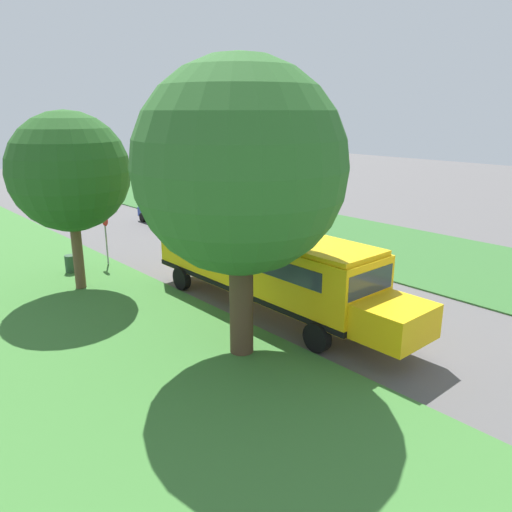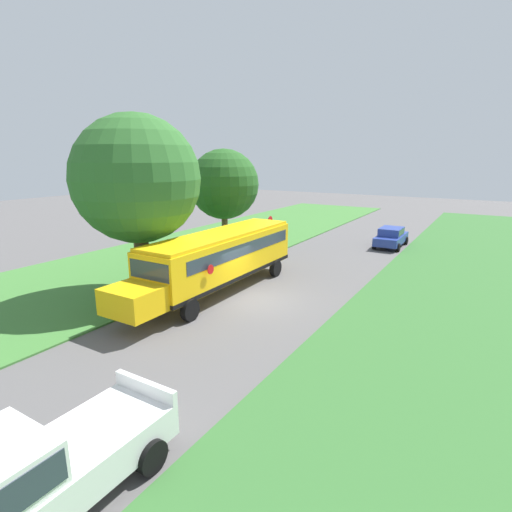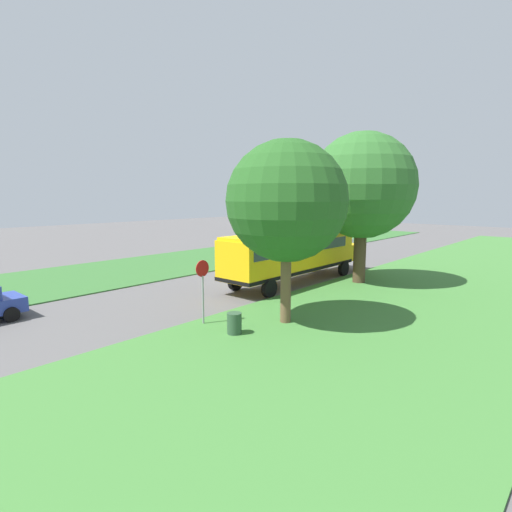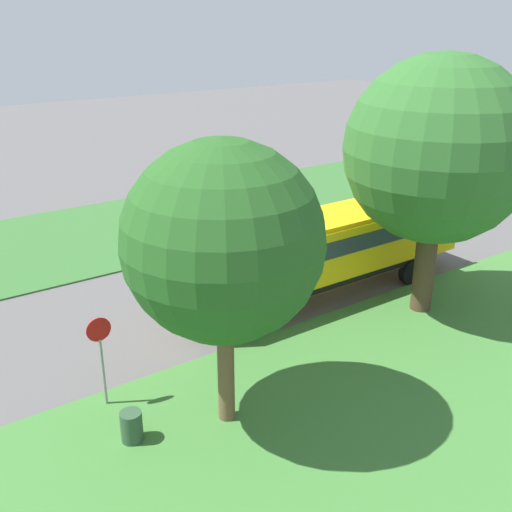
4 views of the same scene
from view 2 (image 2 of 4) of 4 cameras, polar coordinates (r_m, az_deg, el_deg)
ground_plane at (r=20.16m, az=0.18°, el=-6.38°), size 120.00×120.00×0.00m
grass_verge at (r=26.46m, az=-18.75°, el=-2.06°), size 12.00×80.00×0.08m
grass_far_side at (r=17.67m, az=26.60°, el=-10.87°), size 10.00×80.00×0.07m
school_bus at (r=21.08m, az=-5.28°, el=-0.05°), size 2.85×12.42×3.16m
car_blue_nearest at (r=33.63m, az=18.74°, el=2.72°), size 2.02×4.40×1.56m
pickup_truck at (r=9.77m, az=-29.18°, el=-25.53°), size 2.28×5.40×2.10m
oak_tree_beside_bus at (r=20.77m, az=-16.73°, el=10.57°), size 6.31×6.31×9.11m
oak_tree_roadside_mid at (r=28.72m, az=-4.52°, el=10.24°), size 4.93×4.93×7.59m
stop_sign at (r=29.94m, az=2.03°, el=3.82°), size 0.08×0.68×2.74m
trash_bin at (r=31.15m, az=-0.93°, el=1.82°), size 0.56×0.56×0.90m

